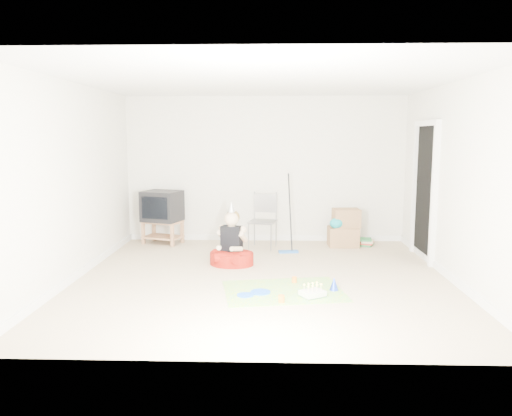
{
  "coord_description": "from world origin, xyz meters",
  "views": [
    {
      "loc": [
        0.12,
        -6.49,
        1.9
      ],
      "look_at": [
        -0.1,
        0.4,
        0.9
      ],
      "focal_mm": 35.0,
      "sensor_mm": 36.0,
      "label": 1
    }
  ],
  "objects_px": {
    "birthday_cake": "(313,294)",
    "crt_tv": "(162,206)",
    "folding_chair": "(263,221)",
    "seated_woman": "(232,251)",
    "tv_stand": "(163,230)",
    "cardboard_boxes": "(344,228)"
  },
  "relations": [
    {
      "from": "seated_woman",
      "to": "birthday_cake",
      "type": "distance_m",
      "value": 1.85
    },
    {
      "from": "cardboard_boxes",
      "to": "birthday_cake",
      "type": "relative_size",
      "value": 1.93
    },
    {
      "from": "birthday_cake",
      "to": "crt_tv",
      "type": "bearing_deg",
      "value": 129.84
    },
    {
      "from": "crt_tv",
      "to": "folding_chair",
      "type": "height_order",
      "value": "folding_chair"
    },
    {
      "from": "crt_tv",
      "to": "seated_woman",
      "type": "distance_m",
      "value": 2.01
    },
    {
      "from": "folding_chair",
      "to": "birthday_cake",
      "type": "distance_m",
      "value": 2.71
    },
    {
      "from": "folding_chair",
      "to": "birthday_cake",
      "type": "bearing_deg",
      "value": -76.04
    },
    {
      "from": "cardboard_boxes",
      "to": "seated_woman",
      "type": "xyz_separation_m",
      "value": [
        -1.85,
        -1.31,
        -0.1
      ]
    },
    {
      "from": "tv_stand",
      "to": "cardboard_boxes",
      "type": "height_order",
      "value": "cardboard_boxes"
    },
    {
      "from": "folding_chair",
      "to": "birthday_cake",
      "type": "relative_size",
      "value": 2.81
    },
    {
      "from": "seated_woman",
      "to": "tv_stand",
      "type": "bearing_deg",
      "value": 133.37
    },
    {
      "from": "crt_tv",
      "to": "birthday_cake",
      "type": "distance_m",
      "value": 3.84
    },
    {
      "from": "tv_stand",
      "to": "cardboard_boxes",
      "type": "xyz_separation_m",
      "value": [
        3.19,
        -0.11,
        0.07
      ]
    },
    {
      "from": "crt_tv",
      "to": "seated_woman",
      "type": "bearing_deg",
      "value": -28.28
    },
    {
      "from": "tv_stand",
      "to": "folding_chair",
      "type": "height_order",
      "value": "folding_chair"
    },
    {
      "from": "crt_tv",
      "to": "birthday_cake",
      "type": "height_order",
      "value": "crt_tv"
    },
    {
      "from": "folding_chair",
      "to": "seated_woman",
      "type": "distance_m",
      "value": 1.22
    },
    {
      "from": "tv_stand",
      "to": "crt_tv",
      "type": "height_order",
      "value": "crt_tv"
    },
    {
      "from": "folding_chair",
      "to": "tv_stand",
      "type": "bearing_deg",
      "value": 170.13
    },
    {
      "from": "folding_chair",
      "to": "cardboard_boxes",
      "type": "distance_m",
      "value": 1.43
    },
    {
      "from": "cardboard_boxes",
      "to": "birthday_cake",
      "type": "xyz_separation_m",
      "value": [
        -0.76,
        -2.8,
        -0.27
      ]
    },
    {
      "from": "seated_woman",
      "to": "birthday_cake",
      "type": "height_order",
      "value": "seated_woman"
    }
  ]
}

